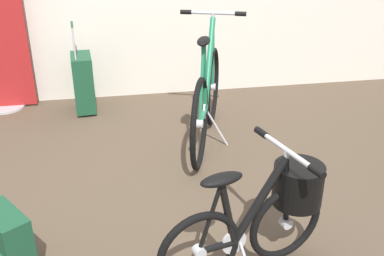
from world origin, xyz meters
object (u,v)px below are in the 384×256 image
object	(u,v)px
folding_bike_foreground	(267,210)
display_bike_left	(207,99)
backpack_on_floor	(8,245)
rolling_suitcase	(83,82)

from	to	relation	value
folding_bike_foreground	display_bike_left	world-z (taller)	display_bike_left
folding_bike_foreground	backpack_on_floor	size ratio (longest dim) A/B	2.47
display_bike_left	backpack_on_floor	world-z (taller)	display_bike_left
rolling_suitcase	display_bike_left	bearing A→B (deg)	-40.24
folding_bike_foreground	backpack_on_floor	distance (m)	1.33
display_bike_left	rolling_suitcase	bearing A→B (deg)	139.76
folding_bike_foreground	display_bike_left	size ratio (longest dim) A/B	0.68
display_bike_left	backpack_on_floor	size ratio (longest dim) A/B	3.63
display_bike_left	backpack_on_floor	bearing A→B (deg)	-134.73
folding_bike_foreground	rolling_suitcase	world-z (taller)	rolling_suitcase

